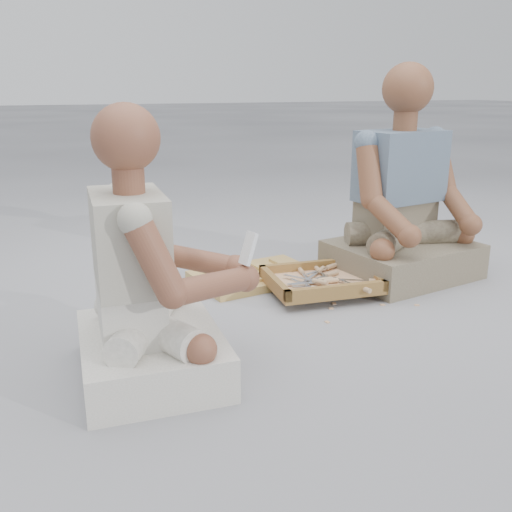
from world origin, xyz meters
name	(u,v)px	position (x,y,z in m)	size (l,w,h in m)	color
ground	(305,341)	(0.00, 0.00, 0.00)	(60.00, 60.00, 0.00)	#9E9EA3
carved_panel	(255,276)	(0.11, 0.72, 0.02)	(0.58, 0.38, 0.04)	#AF8D44
tool_tray	(321,281)	(0.31, 0.42, 0.06)	(0.52, 0.44, 0.06)	brown
chisel_0	(326,281)	(0.31, 0.37, 0.07)	(0.22, 0.04, 0.02)	silver
chisel_1	(372,281)	(0.49, 0.29, 0.08)	(0.19, 0.13, 0.02)	silver
chisel_2	(329,275)	(0.37, 0.45, 0.07)	(0.22, 0.07, 0.02)	silver
chisel_3	(330,287)	(0.30, 0.32, 0.06)	(0.20, 0.12, 0.02)	silver
chisel_4	(319,270)	(0.36, 0.53, 0.07)	(0.06, 0.22, 0.02)	silver
chisel_5	(314,289)	(0.23, 0.34, 0.06)	(0.06, 0.22, 0.02)	silver
chisel_6	(321,280)	(0.30, 0.41, 0.07)	(0.22, 0.03, 0.02)	silver
chisel_7	(328,267)	(0.42, 0.54, 0.08)	(0.21, 0.09, 0.02)	silver
chisel_8	(316,281)	(0.26, 0.38, 0.08)	(0.13, 0.19, 0.02)	silver
chisel_9	(360,287)	(0.40, 0.24, 0.07)	(0.06, 0.22, 0.02)	silver
chisel_10	(302,272)	(0.28, 0.55, 0.07)	(0.07, 0.22, 0.02)	silver
chisel_11	(319,271)	(0.35, 0.51, 0.07)	(0.18, 0.15, 0.02)	silver
wood_chip_0	(347,271)	(0.60, 0.65, 0.00)	(0.02, 0.01, 0.00)	#DEAF83
wood_chip_1	(402,297)	(0.61, 0.23, 0.00)	(0.02, 0.01, 0.00)	#DEAF83
wood_chip_2	(358,292)	(0.47, 0.36, 0.00)	(0.02, 0.01, 0.00)	#DEAF83
wood_chip_3	(237,293)	(-0.04, 0.58, 0.00)	(0.02, 0.01, 0.00)	#DEAF83
wood_chip_4	(279,296)	(0.12, 0.47, 0.00)	(0.02, 0.01, 0.00)	#DEAF83
wood_chip_5	(332,262)	(0.60, 0.81, 0.00)	(0.02, 0.01, 0.00)	#DEAF83
wood_chip_6	(331,309)	(0.26, 0.24, 0.00)	(0.02, 0.01, 0.00)	#DEAF83
wood_chip_7	(324,291)	(0.34, 0.44, 0.00)	(0.02, 0.01, 0.00)	#DEAF83
wood_chip_8	(334,303)	(0.30, 0.28, 0.00)	(0.02, 0.01, 0.00)	#DEAF83
wood_chip_9	(327,322)	(0.17, 0.12, 0.00)	(0.02, 0.01, 0.00)	#DEAF83
wood_chip_10	(352,274)	(0.60, 0.60, 0.00)	(0.02, 0.01, 0.00)	#DEAF83
wood_chip_11	(226,279)	(-0.02, 0.78, 0.00)	(0.02, 0.01, 0.00)	#DEAF83
wood_chip_12	(417,305)	(0.61, 0.12, 0.00)	(0.02, 0.01, 0.00)	#DEAF83
wood_chip_13	(383,305)	(0.48, 0.18, 0.00)	(0.02, 0.01, 0.00)	#DEAF83
wood_chip_14	(282,292)	(0.16, 0.51, 0.00)	(0.02, 0.01, 0.00)	#DEAF83
craftsman	(146,289)	(-0.58, -0.01, 0.29)	(0.60, 0.59, 0.87)	silver
companion	(403,208)	(0.81, 0.50, 0.34)	(0.71, 0.60, 1.02)	#7E765B
mobile_phone	(248,248)	(-0.27, -0.10, 0.41)	(0.06, 0.05, 0.11)	white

